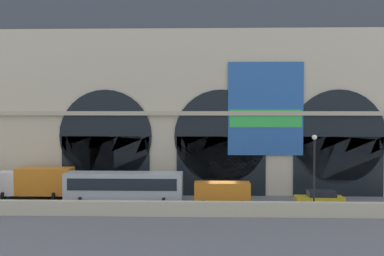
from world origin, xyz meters
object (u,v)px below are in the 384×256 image
box_truck_west (36,182)px  car_mideast (320,199)px  bus_midwest (124,186)px  street_lamp_quayside (314,164)px  van_center (222,192)px

box_truck_west → car_mideast: box_truck_west is taller
box_truck_west → bus_midwest: size_ratio=0.68×
bus_midwest → car_mideast: bus_midwest is taller
street_lamp_quayside → box_truck_west: bearing=165.5°
van_center → bus_midwest: bearing=-178.8°
bus_midwest → car_mideast: (18.24, -0.27, -0.98)m
bus_midwest → van_center: (9.23, 0.19, -0.54)m
bus_midwest → van_center: size_ratio=2.12×
van_center → street_lamp_quayside: 9.21m
bus_midwest → car_mideast: size_ratio=2.50×
box_truck_west → van_center: (18.71, -2.95, -0.45)m
box_truck_west → bus_midwest: (9.48, -3.13, 0.08)m
van_center → box_truck_west: bearing=171.1°
van_center → car_mideast: (9.01, -0.46, -0.44)m
bus_midwest → van_center: 9.25m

